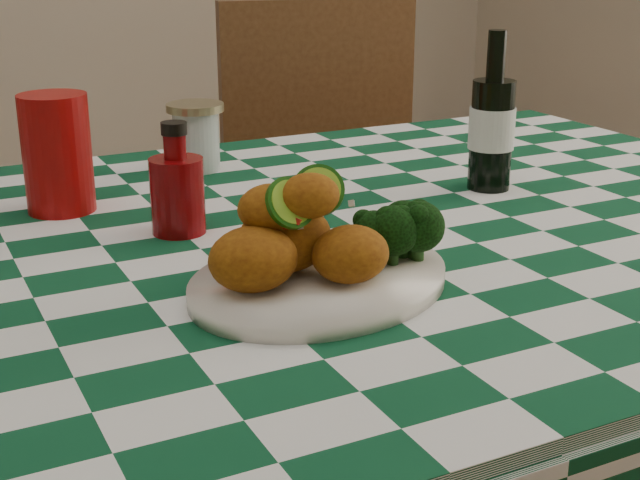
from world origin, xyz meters
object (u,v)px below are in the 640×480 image
plate (320,281)px  fried_chicken_pile (305,226)px  wooden_chair_right (344,239)px  beer_bottle (493,111)px  mason_jar (196,137)px  red_tumbler (57,154)px  ketchup_bottle (177,178)px

plate → fried_chicken_pile: 0.07m
fried_chicken_pile → wooden_chair_right: bearing=59.3°
plate → wooden_chair_right: 1.03m
beer_bottle → wooden_chair_right: 0.74m
fried_chicken_pile → mason_jar: size_ratio=1.62×
mason_jar → wooden_chair_right: 0.64m
mason_jar → beer_bottle: size_ratio=0.46×
red_tumbler → beer_bottle: size_ratio=0.69×
plate → beer_bottle: size_ratio=1.32×
ketchup_bottle → beer_bottle: size_ratio=0.61×
beer_bottle → wooden_chair_right: size_ratio=0.23×
plate → wooden_chair_right: size_ratio=0.30×
red_tumbler → ketchup_bottle: red_tumbler is taller
red_tumbler → wooden_chair_right: bearing=33.6°
ketchup_bottle → wooden_chair_right: size_ratio=0.14×
plate → fried_chicken_pile: size_ratio=1.76×
red_tumbler → mason_jar: (0.24, 0.13, -0.03)m
mason_jar → wooden_chair_right: size_ratio=0.11×
plate → ketchup_bottle: bearing=106.5°
red_tumbler → ketchup_bottle: size_ratio=1.13×
red_tumbler → ketchup_bottle: (0.11, -0.16, -0.01)m
red_tumbler → mason_jar: bearing=28.0°
ketchup_bottle → mason_jar: 0.31m
ketchup_bottle → mason_jar: size_ratio=1.32×
fried_chicken_pile → beer_bottle: bearing=30.0°
wooden_chair_right → fried_chicken_pile: bearing=-110.5°
fried_chicken_pile → beer_bottle: beer_bottle is taller
fried_chicken_pile → wooden_chair_right: 1.06m
red_tumbler → fried_chicken_pile: bearing=-67.6°
ketchup_bottle → wooden_chair_right: wooden_chair_right is taller
fried_chicken_pile → ketchup_bottle: 0.25m
beer_bottle → plate: bearing=-149.0°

